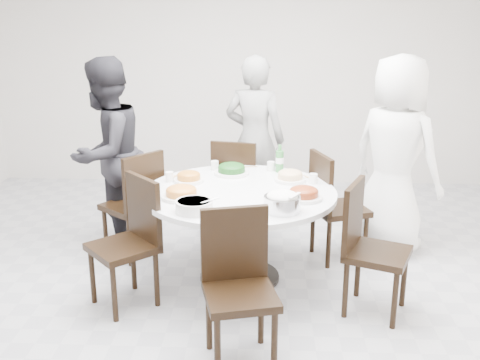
{
  "coord_description": "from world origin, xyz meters",
  "views": [
    {
      "loc": [
        0.33,
        -3.8,
        2.11
      ],
      "look_at": [
        0.13,
        0.38,
        0.82
      ],
      "focal_mm": 42.0,
      "sensor_mm": 36.0,
      "label": 1
    }
  ],
  "objects_px": {
    "chair_se": "(378,251)",
    "diner_right": "(395,155)",
    "rice_bowl": "(282,204)",
    "beverage_bottle": "(280,158)",
    "chair_ne": "(340,206)",
    "chair_n": "(239,186)",
    "chair_s": "(240,292)",
    "dining_table": "(240,235)",
    "soup_bowl": "(194,206)",
    "chair_sw": "(122,245)",
    "chair_nw": "(131,204)",
    "diner_middle": "(255,140)",
    "diner_left": "(107,154)"
  },
  "relations": [
    {
      "from": "chair_nw",
      "to": "chair_n",
      "type": "bearing_deg",
      "value": 159.21
    },
    {
      "from": "dining_table",
      "to": "diner_right",
      "type": "xyz_separation_m",
      "value": [
        1.33,
        0.68,
        0.5
      ]
    },
    {
      "from": "chair_ne",
      "to": "chair_nw",
      "type": "xyz_separation_m",
      "value": [
        -1.81,
        -0.01,
        0.0
      ]
    },
    {
      "from": "dining_table",
      "to": "rice_bowl",
      "type": "height_order",
      "value": "rice_bowl"
    },
    {
      "from": "chair_nw",
      "to": "diner_right",
      "type": "height_order",
      "value": "diner_right"
    },
    {
      "from": "chair_se",
      "to": "diner_right",
      "type": "bearing_deg",
      "value": 6.79
    },
    {
      "from": "chair_ne",
      "to": "beverage_bottle",
      "type": "relative_size",
      "value": 3.98
    },
    {
      "from": "soup_bowl",
      "to": "rice_bowl",
      "type": "bearing_deg",
      "value": 3.34
    },
    {
      "from": "chair_s",
      "to": "chair_n",
      "type": "bearing_deg",
      "value": 79.16
    },
    {
      "from": "diner_left",
      "to": "rice_bowl",
      "type": "height_order",
      "value": "diner_left"
    },
    {
      "from": "chair_ne",
      "to": "diner_right",
      "type": "height_order",
      "value": "diner_right"
    },
    {
      "from": "chair_se",
      "to": "rice_bowl",
      "type": "xyz_separation_m",
      "value": [
        -0.68,
        0.02,
        0.33
      ]
    },
    {
      "from": "chair_s",
      "to": "soup_bowl",
      "type": "bearing_deg",
      "value": 105.09
    },
    {
      "from": "soup_bowl",
      "to": "chair_se",
      "type": "bearing_deg",
      "value": 0.57
    },
    {
      "from": "chair_ne",
      "to": "chair_sw",
      "type": "height_order",
      "value": "same"
    },
    {
      "from": "chair_n",
      "to": "chair_s",
      "type": "distance_m",
      "value": 2.09
    },
    {
      "from": "chair_sw",
      "to": "rice_bowl",
      "type": "relative_size",
      "value": 3.7
    },
    {
      "from": "chair_s",
      "to": "diner_right",
      "type": "relative_size",
      "value": 0.54
    },
    {
      "from": "chair_ne",
      "to": "chair_n",
      "type": "xyz_separation_m",
      "value": [
        -0.9,
        0.52,
        0.0
      ]
    },
    {
      "from": "chair_n",
      "to": "chair_s",
      "type": "bearing_deg",
      "value": 104.89
    },
    {
      "from": "rice_bowl",
      "to": "beverage_bottle",
      "type": "relative_size",
      "value": 1.08
    },
    {
      "from": "chair_ne",
      "to": "diner_left",
      "type": "bearing_deg",
      "value": 65.27
    },
    {
      "from": "chair_sw",
      "to": "diner_middle",
      "type": "distance_m",
      "value": 2.08
    },
    {
      "from": "chair_s",
      "to": "diner_middle",
      "type": "xyz_separation_m",
      "value": [
        0.03,
        2.49,
        0.36
      ]
    },
    {
      "from": "chair_sw",
      "to": "soup_bowl",
      "type": "height_order",
      "value": "chair_sw"
    },
    {
      "from": "chair_ne",
      "to": "chair_nw",
      "type": "relative_size",
      "value": 1.0
    },
    {
      "from": "beverage_bottle",
      "to": "dining_table",
      "type": "bearing_deg",
      "value": -120.83
    },
    {
      "from": "chair_nw",
      "to": "diner_left",
      "type": "xyz_separation_m",
      "value": [
        -0.26,
        0.24,
        0.38
      ]
    },
    {
      "from": "dining_table",
      "to": "diner_left",
      "type": "distance_m",
      "value": 1.47
    },
    {
      "from": "diner_middle",
      "to": "rice_bowl",
      "type": "bearing_deg",
      "value": 112.16
    },
    {
      "from": "chair_nw",
      "to": "diner_middle",
      "type": "xyz_separation_m",
      "value": [
        1.05,
        0.95,
        0.36
      ]
    },
    {
      "from": "chair_n",
      "to": "soup_bowl",
      "type": "bearing_deg",
      "value": 92.44
    },
    {
      "from": "diner_middle",
      "to": "diner_left",
      "type": "height_order",
      "value": "diner_left"
    },
    {
      "from": "chair_nw",
      "to": "rice_bowl",
      "type": "height_order",
      "value": "chair_nw"
    },
    {
      "from": "rice_bowl",
      "to": "beverage_bottle",
      "type": "xyz_separation_m",
      "value": [
        0.0,
        0.98,
        0.06
      ]
    },
    {
      "from": "chair_sw",
      "to": "soup_bowl",
      "type": "xyz_separation_m",
      "value": [
        0.53,
        -0.03,
        0.32
      ]
    },
    {
      "from": "diner_middle",
      "to": "rice_bowl",
      "type": "xyz_separation_m",
      "value": [
        0.23,
        -1.82,
        -0.03
      ]
    },
    {
      "from": "chair_sw",
      "to": "diner_left",
      "type": "distance_m",
      "value": 1.25
    },
    {
      "from": "dining_table",
      "to": "chair_n",
      "type": "bearing_deg",
      "value": 93.36
    },
    {
      "from": "chair_nw",
      "to": "soup_bowl",
      "type": "bearing_deg",
      "value": 74.94
    },
    {
      "from": "chair_nw",
      "to": "soup_bowl",
      "type": "xyz_separation_m",
      "value": [
        0.67,
        -0.91,
        0.32
      ]
    },
    {
      "from": "dining_table",
      "to": "soup_bowl",
      "type": "height_order",
      "value": "soup_bowl"
    },
    {
      "from": "chair_se",
      "to": "rice_bowl",
      "type": "distance_m",
      "value": 0.75
    },
    {
      "from": "chair_se",
      "to": "beverage_bottle",
      "type": "height_order",
      "value": "beverage_bottle"
    },
    {
      "from": "soup_bowl",
      "to": "dining_table",
      "type": "bearing_deg",
      "value": 58.76
    },
    {
      "from": "diner_left",
      "to": "chair_sw",
      "type": "bearing_deg",
      "value": 40.45
    },
    {
      "from": "chair_sw",
      "to": "chair_nw",
      "type": "bearing_deg",
      "value": 146.76
    },
    {
      "from": "chair_se",
      "to": "diner_right",
      "type": "distance_m",
      "value": 1.27
    },
    {
      "from": "chair_se",
      "to": "diner_right",
      "type": "height_order",
      "value": "diner_right"
    },
    {
      "from": "chair_nw",
      "to": "chair_s",
      "type": "relative_size",
      "value": 1.0
    }
  ]
}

